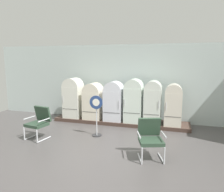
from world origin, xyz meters
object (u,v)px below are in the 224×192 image
(refrigerator_1, at_px, (93,100))
(sign_stand, at_px, (96,117))
(refrigerator_2, at_px, (114,100))
(refrigerator_4, at_px, (153,101))
(armchair_left, at_px, (39,121))
(refrigerator_0, at_px, (73,97))
(armchair_right, at_px, (150,136))
(refrigerator_3, at_px, (134,99))
(refrigerator_5, at_px, (173,104))

(refrigerator_1, bearing_deg, sign_stand, -65.24)
(refrigerator_2, distance_m, sign_stand, 1.52)
(refrigerator_4, relative_size, armchair_left, 1.58)
(refrigerator_0, bearing_deg, armchair_right, -37.24)
(refrigerator_3, bearing_deg, sign_stand, -122.12)
(refrigerator_1, distance_m, refrigerator_3, 1.65)
(armchair_right, bearing_deg, refrigerator_4, 94.55)
(refrigerator_5, xyz_separation_m, sign_stand, (-2.39, -1.46, -0.29))
(refrigerator_5, relative_size, armchair_left, 1.49)
(refrigerator_0, relative_size, sign_stand, 1.20)
(refrigerator_1, relative_size, sign_stand, 1.07)
(armchair_left, relative_size, armchair_right, 1.00)
(refrigerator_3, height_order, refrigerator_4, refrigerator_3)
(refrigerator_1, bearing_deg, armchair_right, -45.69)
(refrigerator_0, bearing_deg, refrigerator_3, 0.23)
(refrigerator_0, distance_m, refrigerator_2, 1.74)
(armchair_left, height_order, sign_stand, sign_stand)
(refrigerator_0, xyz_separation_m, refrigerator_4, (3.22, 0.01, -0.01))
(armchair_right, bearing_deg, refrigerator_1, 134.31)
(refrigerator_4, bearing_deg, armchair_right, -85.45)
(refrigerator_3, bearing_deg, armchair_left, -140.11)
(refrigerator_0, distance_m, refrigerator_1, 0.87)
(refrigerator_1, xyz_separation_m, refrigerator_5, (3.09, -0.05, 0.04))
(armchair_left, relative_size, sign_stand, 0.75)
(refrigerator_2, relative_size, armchair_left, 1.52)
(refrigerator_2, bearing_deg, armchair_left, -130.45)
(refrigerator_0, xyz_separation_m, refrigerator_2, (1.73, -0.01, -0.05))
(refrigerator_1, distance_m, sign_stand, 1.68)
(refrigerator_1, xyz_separation_m, sign_stand, (0.70, -1.51, -0.25))
(armchair_left, bearing_deg, refrigerator_3, 39.89)
(refrigerator_4, distance_m, armchair_right, 2.67)
(refrigerator_4, xyz_separation_m, armchair_right, (0.21, -2.62, -0.42))
(sign_stand, bearing_deg, refrigerator_3, 57.88)
(refrigerator_1, bearing_deg, armchair_left, -114.17)
(refrigerator_4, bearing_deg, refrigerator_5, -3.60)
(refrigerator_0, relative_size, refrigerator_5, 1.08)
(refrigerator_1, bearing_deg, refrigerator_4, -0.11)
(refrigerator_2, xyz_separation_m, refrigerator_3, (0.77, 0.02, 0.06))
(refrigerator_4, relative_size, refrigerator_5, 1.06)
(refrigerator_0, distance_m, refrigerator_5, 3.96)
(refrigerator_0, height_order, refrigerator_5, refrigerator_0)
(refrigerator_1, distance_m, armchair_right, 3.69)
(refrigerator_0, xyz_separation_m, refrigerator_3, (2.51, 0.01, 0.01))
(refrigerator_2, height_order, sign_stand, refrigerator_2)
(refrigerator_1, height_order, refrigerator_2, refrigerator_2)
(refrigerator_2, bearing_deg, refrigerator_5, -0.56)
(refrigerator_0, bearing_deg, refrigerator_4, 0.25)
(refrigerator_2, bearing_deg, sign_stand, -96.54)
(armchair_left, distance_m, armchair_right, 3.58)
(refrigerator_2, relative_size, armchair_right, 1.52)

